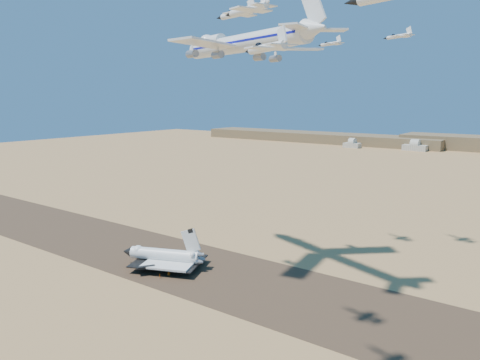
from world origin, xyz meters
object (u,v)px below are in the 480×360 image
Objects in this scene: chase_jet_e at (330,44)px; chase_jet_f at (398,36)px; chase_jet_a at (237,14)px; crew_b at (170,274)px; crew_a at (168,274)px; crew_c at (160,276)px; chase_jet_b at (248,9)px; shuttle at (164,256)px; chase_jet_c at (266,48)px; carrier_747 at (239,44)px.

chase_jet_f is (24.14, 14.68, 2.81)m from chase_jet_e.
chase_jet_a is 105.84m from chase_jet_f.
crew_b is 0.10× the size of chase_jet_f.
crew_a is 117.48m from chase_jet_e.
chase_jet_f is (5.86, 105.58, 4.61)m from chase_jet_a.
chase_jet_b is at bearing -167.61° from crew_c.
chase_jet_f is at bearing 56.63° from chase_jet_e.
chase_jet_b reaches higher than crew_b.
chase_jet_b reaches higher than shuttle.
chase_jet_b reaches higher than chase_jet_c.
chase_jet_f reaches higher than shuttle.
crew_b is (-16.22, -23.35, -87.83)m from carrier_747.
crew_b is at bearing -105.16° from carrier_747.
chase_jet_a reaches higher than crew_b.
chase_jet_a is at bearing -103.22° from crew_a.
chase_jet_a is 0.99× the size of chase_jet_f.
shuttle reaches higher than crew_a.
crew_a is 3.61m from crew_c.
carrier_747 reaches higher than crew_b.
chase_jet_a reaches higher than crew_c.
chase_jet_e is at bearing -121.07° from chase_jet_f.
carrier_747 is 58.85m from chase_jet_a.
shuttle is at bearing 49.55° from crew_b.
chase_jet_c is (80.53, -49.10, 76.49)m from crew_c.
chase_jet_c reaches higher than crew_a.
chase_jet_f is at bearing 114.56° from chase_jet_b.
shuttle is 134.41m from chase_jet_f.
crew_a is at bearing 147.35° from crew_b.
chase_jet_e is at bearing 127.34° from chase_jet_b.
chase_jet_a reaches higher than shuttle.
chase_jet_e reaches higher than crew_b.
chase_jet_a reaches higher than crew_a.
carrier_747 reaches higher than crew_c.
chase_jet_b is 124.36m from chase_jet_f.
chase_jet_f reaches higher than chase_jet_b.
chase_jet_f is at bearing 74.66° from carrier_747.
carrier_747 is 5.52× the size of chase_jet_b.
crew_a is at bearing -58.18° from shuttle.
chase_jet_b is at bearing 165.54° from chase_jet_c.
shuttle is at bearing 167.56° from chase_jet_b.
chase_jet_a reaches higher than chase_jet_c.
chase_jet_e is at bearing 115.36° from chase_jet_a.
chase_jet_c is (11.70, -10.83, -9.05)m from chase_jet_b.
chase_jet_a is (34.78, -47.46, 0.94)m from carrier_747.
chase_jet_b is at bearing -110.15° from crew_a.
crew_c reaches higher than crew_b.
shuttle is at bearing -11.51° from crew_c.
chase_jet_f is at bearing -82.86° from crew_c.
crew_b is 105.18m from chase_jet_a.
carrier_747 is at bearing 13.54° from shuttle.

